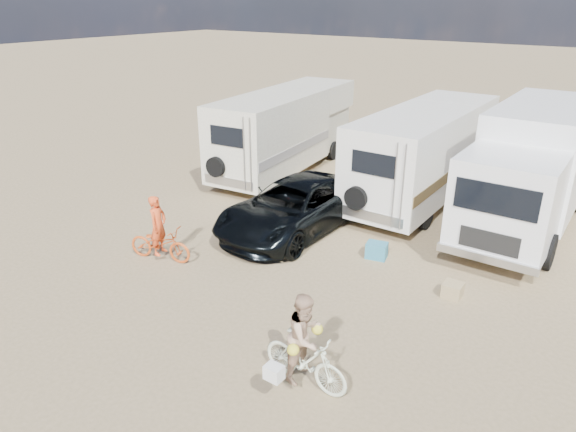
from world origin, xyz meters
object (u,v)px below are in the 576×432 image
Objects in this scene: rv_main at (424,156)px; bike_woman at (305,360)px; box_truck at (531,171)px; rider_man at (159,232)px; rv_left at (285,132)px; bike_man at (160,244)px; rider_woman at (305,346)px; cooler at (377,250)px; dark_suv at (294,207)px; crate at (453,290)px.

rv_main is 4.40× the size of bike_woman.
box_truck is 9.26m from bike_woman.
bike_woman is 5.77m from rider_man.
rv_left is 7.99m from bike_man.
rv_left is 8.63m from box_truck.
rider_woman is (1.88, -9.53, -0.67)m from rv_main.
bike_woman is at bearing -123.28° from bike_man.
cooler is at bearing -81.26° from rv_main.
rv_main is 0.97× the size of box_truck.
dark_suv is 3.11× the size of bike_woman.
dark_suv is at bearing -42.54° from bike_man.
rv_left is at bearing 148.06° from crate.
rider_man is at bearing -114.85° from dark_suv.
rv_main is 4.59× the size of rider_woman.
bike_woman is 4.39m from crate.
bike_woman is 3.20× the size of cooler.
bike_woman is (1.88, -9.53, -0.97)m from rv_main.
crate is (2.21, -0.70, -0.04)m from cooler.
bike_woman is (5.51, -1.69, 0.06)m from bike_man.
dark_suv is at bearing -58.03° from rv_left.
rider_man is (1.73, -7.73, -0.72)m from rv_left.
bike_man is at bearing -115.35° from rv_main.
cooler is (-1.13, 4.93, -0.29)m from bike_woman.
rv_main is at bearing 12.09° from bike_woman.
rv_left is at bearing 129.97° from dark_suv.
rv_left is 14.33× the size of cooler.
rv_main is 6.21m from crate.
rider_woman is at bearing -104.34° from crate.
box_truck is 4.73× the size of rider_woman.
rv_left is 11.92m from bike_woman.
crate is at bearing -13.39° from bike_woman.
rv_left is at bearing -3.60° from bike_man.
box_truck is 9.23m from rider_woman.
bike_man is at bearing -114.85° from dark_suv.
rv_left reaches higher than crate.
rider_woman reaches higher than dark_suv.
rv_main is 9.77m from bike_woman.
rv_left is 7.69m from cooler.
crate is (6.59, 2.55, -0.28)m from bike_man.
rider_woman is (7.24, -9.42, -0.69)m from rv_left.
rv_main is 5.36m from rv_left.
dark_suv is 5.01m from crate.
crate is at bearing -61.30° from rv_main.
box_truck is at bearing -7.69° from bike_woman.
rider_woman is at bearing -99.41° from box_truck.
rider_man is at bearing 73.87° from bike_woman.
crate is (1.08, 4.24, -0.33)m from bike_woman.
dark_suv reaches higher than cooler.
rider_woman is (3.81, -5.12, 0.08)m from dark_suv.
crate is (-0.30, -4.84, -1.52)m from box_truck.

